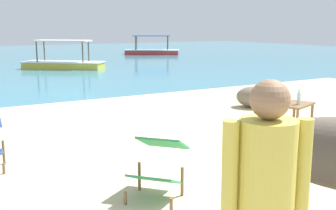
% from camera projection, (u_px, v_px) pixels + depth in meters
% --- Properties ---
extents(sand_beach, '(18.00, 14.00, 0.04)m').
position_uv_depth(sand_beach, '(307.00, 186.00, 5.09)').
color(sand_beach, '#CCB78E').
rests_on(sand_beach, ground).
extents(water_surface, '(60.00, 36.00, 0.03)m').
position_uv_depth(water_surface, '(4.00, 60.00, 23.78)').
color(water_surface, teal).
rests_on(water_surface, ground).
extents(low_bench_table, '(0.86, 0.67, 0.47)m').
position_uv_depth(low_bench_table, '(296.00, 108.00, 7.82)').
color(low_bench_table, brown).
rests_on(low_bench_table, sand_beach).
extents(bottle, '(0.07, 0.07, 0.30)m').
position_uv_depth(bottle, '(299.00, 98.00, 7.70)').
color(bottle, '#A3C6D1').
rests_on(bottle, low_bench_table).
extents(deck_chair_far, '(0.92, 0.91, 0.68)m').
position_uv_depth(deck_chair_far, '(159.00, 162.00, 4.70)').
color(deck_chair_far, brown).
rests_on(deck_chair_far, sand_beach).
extents(person_standing, '(0.48, 0.32, 1.62)m').
position_uv_depth(person_standing, '(265.00, 198.00, 2.34)').
color(person_standing, '#334C99').
rests_on(person_standing, sand_beach).
extents(shore_rock_large, '(0.77, 0.83, 0.35)m').
position_uv_depth(shore_rock_large, '(265.00, 90.00, 11.44)').
color(shore_rock_large, '#6B5B4C').
rests_on(shore_rock_large, sand_beach).
extents(shore_rock_medium, '(0.95, 1.00, 0.49)m').
position_uv_depth(shore_rock_medium, '(253.00, 97.00, 9.85)').
color(shore_rock_medium, '#756651').
rests_on(shore_rock_medium, sand_beach).
extents(boat_yellow, '(3.58, 3.21, 1.29)m').
position_uv_depth(boat_yellow, '(63.00, 62.00, 19.05)').
color(boat_yellow, gold).
rests_on(boat_yellow, water_surface).
extents(boat_red, '(3.72, 2.95, 1.29)m').
position_uv_depth(boat_red, '(152.00, 50.00, 28.44)').
color(boat_red, '#C63833').
rests_on(boat_red, water_surface).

